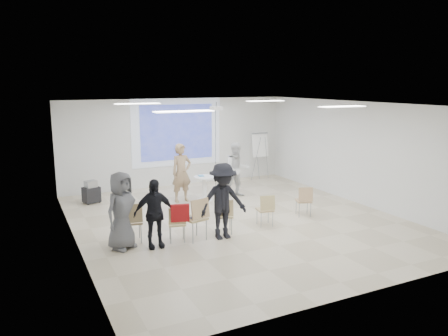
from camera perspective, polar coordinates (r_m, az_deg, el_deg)
name	(u,v)px	position (r m, az deg, el deg)	size (l,w,h in m)	color
floor	(237,222)	(11.47, 1.76, -7.08)	(8.00, 9.00, 0.10)	beige
ceiling	(238,102)	(10.91, 1.86, 8.58)	(8.00, 9.00, 0.10)	white
wall_back	(177,142)	(15.21, -6.20, 3.38)	(8.00, 0.10, 3.00)	silver
wall_left	(70,179)	(9.91, -19.42, -1.36)	(0.10, 9.00, 3.00)	silver
wall_right	(360,153)	(13.43, 17.30, 1.91)	(0.10, 9.00, 3.00)	silver
projection_halo	(177,132)	(15.11, -6.14, 4.66)	(3.20, 0.01, 2.30)	silver
projection_image	(177,132)	(15.09, -6.12, 4.66)	(2.60, 0.01, 1.90)	#3342AF
pedestal_table	(204,187)	(13.14, -2.57, -2.51)	(0.72, 0.72, 0.79)	white
player_left	(182,169)	(13.06, -5.57, -0.13)	(0.73, 0.49, 1.99)	tan
player_right	(237,167)	(13.59, 1.73, 0.14)	(0.91, 0.73, 1.89)	white
controller_left	(184,157)	(13.29, -5.25, 1.46)	(0.04, 0.13, 0.04)	silver
controller_right	(228,156)	(13.67, 0.59, 1.62)	(0.04, 0.13, 0.04)	silver
chair_far_left	(132,219)	(9.96, -11.89, -6.57)	(0.50, 0.52, 0.92)	tan
chair_left_mid	(177,221)	(9.86, -6.14, -6.94)	(0.48, 0.50, 0.82)	tan
chair_left_inner	(197,216)	(9.89, -3.57, -6.21)	(0.57, 0.60, 1.00)	tan
chair_center	(224,213)	(10.32, 0.05, -5.94)	(0.52, 0.54, 0.85)	tan
chair_right_inner	(266,208)	(10.91, 5.50, -5.18)	(0.45, 0.47, 0.81)	tan
chair_right_far	(304,199)	(11.84, 10.46, -3.98)	(0.50, 0.52, 0.82)	tan
red_jacket	(180,213)	(9.66, -5.76, -5.86)	(0.41, 0.09, 0.39)	maroon
laptop	(194,217)	(9.99, -3.90, -6.36)	(0.37, 0.27, 0.03)	black
audience_left	(154,209)	(9.52, -9.14, -5.25)	(1.01, 0.61, 1.74)	black
audience_mid	(223,196)	(9.91, -0.14, -3.71)	(1.29, 0.70, 1.99)	black
audience_outer	(121,206)	(9.57, -13.25, -4.85)	(0.93, 0.61, 1.90)	#5B5C61
flipchart_easel	(260,145)	(16.00, 4.73, 3.00)	(0.75, 0.56, 1.74)	#909398
av_cart	(91,193)	(13.57, -16.95, -3.10)	(0.54, 0.48, 0.68)	black
ceiling_projector	(216,113)	(12.31, -1.00, 7.19)	(0.30, 0.25, 3.00)	white
fluor_panel_nw	(138,104)	(12.05, -11.23, 8.24)	(1.20, 0.30, 0.02)	white
fluor_panel_ne	(265,101)	(13.63, 5.43, 8.71)	(1.20, 0.30, 0.02)	white
fluor_panel_sw	(184,111)	(8.72, -5.26, 7.38)	(1.20, 0.30, 0.02)	white
fluor_panel_se	(342,107)	(10.80, 15.19, 7.75)	(1.20, 0.30, 0.02)	white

